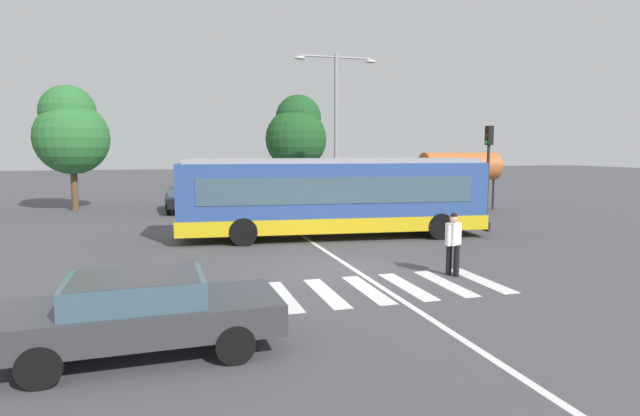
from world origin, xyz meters
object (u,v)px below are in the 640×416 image
(parked_car_black, at_px, (183,198))
(bus_stop_shelter, at_px, (460,167))
(parked_car_white, at_px, (278,194))
(parked_car_blue, at_px, (322,193))
(traffic_light_far_corner, at_px, (488,157))
(background_tree_left, at_px, (71,131))
(parked_car_champagne, at_px, (230,195))
(parked_car_red, at_px, (365,193))
(pedestrian_crossing_street, at_px, (453,240))
(twin_arm_street_lamp, at_px, (336,116))
(city_transit_bus, at_px, (333,197))
(background_tree_right, at_px, (297,133))
(foreground_sedan, at_px, (141,310))

(parked_car_black, xyz_separation_m, bus_stop_shelter, (14.84, -3.90, 1.65))
(parked_car_white, relative_size, parked_car_blue, 0.99)
(traffic_light_far_corner, distance_m, background_tree_left, 22.27)
(parked_car_black, height_order, parked_car_champagne, same)
(parked_car_red, height_order, bus_stop_shelter, bus_stop_shelter)
(pedestrian_crossing_street, bearing_deg, parked_car_black, 111.09)
(pedestrian_crossing_street, relative_size, traffic_light_far_corner, 0.38)
(parked_car_white, relative_size, twin_arm_street_lamp, 0.54)
(parked_car_red, bearing_deg, city_transit_bus, -117.31)
(parked_car_white, xyz_separation_m, background_tree_left, (-11.29, 1.74, 3.68))
(twin_arm_street_lamp, bearing_deg, traffic_light_far_corner, -38.71)
(parked_car_blue, distance_m, traffic_light_far_corner, 10.47)
(parked_car_black, distance_m, parked_car_champagne, 2.73)
(parked_car_white, distance_m, parked_car_blue, 2.71)
(parked_car_red, height_order, background_tree_left, background_tree_left)
(pedestrian_crossing_street, height_order, background_tree_right, background_tree_right)
(parked_car_white, distance_m, background_tree_left, 12.00)
(pedestrian_crossing_street, relative_size, twin_arm_street_lamp, 0.21)
(pedestrian_crossing_street, distance_m, bus_stop_shelter, 15.67)
(background_tree_left, height_order, background_tree_right, background_tree_right)
(foreground_sedan, bearing_deg, parked_car_white, 72.51)
(bus_stop_shelter, bearing_deg, parked_car_red, 133.03)
(bus_stop_shelter, relative_size, twin_arm_street_lamp, 0.54)
(bus_stop_shelter, bearing_deg, parked_car_blue, 146.85)
(city_transit_bus, xyz_separation_m, parked_car_champagne, (-2.71, 11.02, -0.82))
(parked_car_champagne, relative_size, parked_car_blue, 1.01)
(traffic_light_far_corner, bearing_deg, parked_car_white, 134.83)
(background_tree_left, bearing_deg, twin_arm_street_lamp, -21.50)
(parked_car_blue, relative_size, bus_stop_shelter, 1.00)
(bus_stop_shelter, height_order, background_tree_right, background_tree_right)
(background_tree_left, bearing_deg, traffic_light_far_corner, -27.41)
(foreground_sedan, height_order, parked_car_blue, same)
(city_transit_bus, height_order, parked_car_red, city_transit_bus)
(city_transit_bus, relative_size, pedestrian_crossing_street, 6.99)
(parked_car_red, bearing_deg, parked_car_blue, 176.81)
(parked_car_champagne, xyz_separation_m, parked_car_white, (2.77, -0.12, 0.00))
(city_transit_bus, xyz_separation_m, traffic_light_far_corner, (8.50, 2.40, 1.45))
(parked_car_black, relative_size, background_tree_left, 0.65)
(parked_car_blue, height_order, parked_car_red, same)
(foreground_sedan, xyz_separation_m, parked_car_blue, (9.34, 21.00, 0.00))
(parked_car_white, distance_m, twin_arm_street_lamp, 6.21)
(parked_car_blue, bearing_deg, background_tree_left, 172.79)
(parked_car_white, bearing_deg, background_tree_left, 171.24)
(parked_car_red, height_order, traffic_light_far_corner, traffic_light_far_corner)
(parked_car_champagne, distance_m, background_tree_right, 7.23)
(parked_car_red, relative_size, twin_arm_street_lamp, 0.55)
(parked_car_champagne, relative_size, background_tree_right, 0.65)
(bus_stop_shelter, bearing_deg, foreground_sedan, -133.99)
(city_transit_bus, relative_size, traffic_light_far_corner, 2.66)
(city_transit_bus, relative_size, background_tree_left, 1.73)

